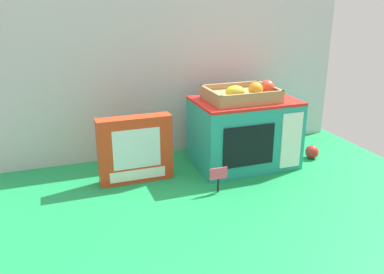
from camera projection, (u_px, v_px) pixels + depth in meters
The scene contains 7 objects.
ground_plane at pixel (201, 174), 1.72m from camera, with size 1.70×1.70×0.00m, color #198C47.
display_back_panel at pixel (178, 75), 1.87m from camera, with size 1.61×0.03×0.72m, color #B7BABF.
toy_microwave at pixel (244, 132), 1.78m from camera, with size 0.42×0.29×0.29m.
food_groups_crate at pixel (243, 95), 1.69m from camera, with size 0.28×0.22×0.09m.
cookie_set_box at pixel (135, 149), 1.62m from camera, with size 0.29×0.07×0.27m.
price_sign at pixel (220, 176), 1.54m from camera, with size 0.07×0.01×0.10m.
loose_toy_apple at pixel (312, 152), 1.87m from camera, with size 0.06×0.06×0.06m, color red.
Camera 1 is at (-0.57, -1.47, 0.71)m, focal length 38.50 mm.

